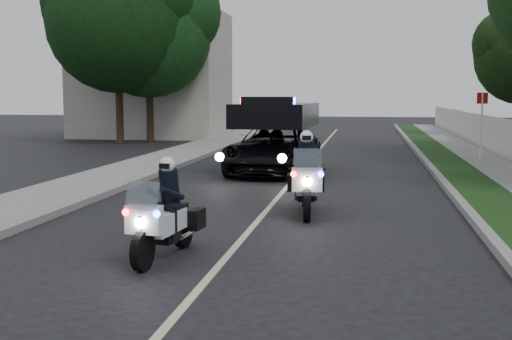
{
  "coord_description": "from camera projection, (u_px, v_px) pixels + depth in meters",
  "views": [
    {
      "loc": [
        2.06,
        -10.05,
        2.46
      ],
      "look_at": [
        -0.02,
        2.22,
        1.0
      ],
      "focal_mm": 46.14,
      "sensor_mm": 36.0,
      "label": 1
    }
  ],
  "objects": [
    {
      "name": "ground",
      "position": [
        234.0,
        248.0,
        10.47
      ],
      "size": [
        120.0,
        120.0,
        0.0
      ],
      "primitive_type": "plane",
      "color": "black",
      "rests_on": "ground"
    },
    {
      "name": "curb_right",
      "position": [
        436.0,
        174.0,
        19.57
      ],
      "size": [
        0.2,
        60.0,
        0.15
      ],
      "primitive_type": "cube",
      "color": "gray",
      "rests_on": "ground"
    },
    {
      "name": "grass_verge",
      "position": [
        460.0,
        174.0,
        19.45
      ],
      "size": [
        1.2,
        60.0,
        0.16
      ],
      "primitive_type": "cube",
      "color": "#193814",
      "rests_on": "ground"
    },
    {
      "name": "sidewalk_right",
      "position": [
        506.0,
        175.0,
        19.24
      ],
      "size": [
        1.4,
        60.0,
        0.16
      ],
      "primitive_type": "cube",
      "color": "gray",
      "rests_on": "ground"
    },
    {
      "name": "curb_left",
      "position": [
        171.0,
        168.0,
        20.93
      ],
      "size": [
        0.2,
        60.0,
        0.15
      ],
      "primitive_type": "cube",
      "color": "gray",
      "rests_on": "ground"
    },
    {
      "name": "sidewalk_left",
      "position": [
        138.0,
        168.0,
        21.11
      ],
      "size": [
        2.0,
        60.0,
        0.16
      ],
      "primitive_type": "cube",
      "color": "gray",
      "rests_on": "ground"
    },
    {
      "name": "building_far",
      "position": [
        152.0,
        75.0,
        37.18
      ],
      "size": [
        8.0,
        6.0,
        7.0
      ],
      "primitive_type": "cube",
      "color": "#A8A396",
      "rests_on": "ground"
    },
    {
      "name": "lane_marking",
      "position": [
        299.0,
        173.0,
        20.26
      ],
      "size": [
        0.12,
        50.0,
        0.01
      ],
      "primitive_type": "cube",
      "color": "#BFB78C",
      "rests_on": "ground"
    },
    {
      "name": "police_moto_left",
      "position": [
        165.0,
        258.0,
        9.85
      ],
      "size": [
        0.82,
        1.85,
        1.52
      ],
      "primitive_type": null,
      "rotation": [
        0.0,
        0.0,
        -0.11
      ],
      "color": "silver",
      "rests_on": "ground"
    },
    {
      "name": "police_moto_right",
      "position": [
        306.0,
        214.0,
        13.49
      ],
      "size": [
        0.92,
        2.07,
        1.71
      ],
      "primitive_type": null,
      "rotation": [
        0.0,
        0.0,
        0.11
      ],
      "color": "silver",
      "rests_on": "ground"
    },
    {
      "name": "police_suv",
      "position": [
        274.0,
        173.0,
        20.43
      ],
      "size": [
        2.65,
        5.3,
        2.52
      ],
      "primitive_type": "imported",
      "rotation": [
        0.0,
        0.0,
        -0.05
      ],
      "color": "black",
      "rests_on": "ground"
    },
    {
      "name": "bicycle",
      "position": [
        264.0,
        152.0,
        27.44
      ],
      "size": [
        0.85,
        1.85,
        0.93
      ],
      "primitive_type": "imported",
      "rotation": [
        0.0,
        0.0,
        0.13
      ],
      "color": "black",
      "rests_on": "ground"
    },
    {
      "name": "cyclist",
      "position": [
        264.0,
        152.0,
        27.44
      ],
      "size": [
        0.57,
        0.4,
        1.54
      ],
      "primitive_type": "imported",
      "rotation": [
        0.0,
        0.0,
        3.2
      ],
      "color": "black",
      "rests_on": "ground"
    },
    {
      "name": "sign_post",
      "position": [
        480.0,
        163.0,
        23.17
      ],
      "size": [
        0.48,
        0.48,
        2.56
      ],
      "primitive_type": null,
      "rotation": [
        0.0,
        0.0,
        0.23
      ],
      "color": "#9D180B",
      "rests_on": "ground"
    },
    {
      "name": "tree_left_near",
      "position": [
        151.0,
        142.0,
        33.0
      ],
      "size": [
        7.84,
        7.84,
        10.31
      ],
      "primitive_type": null,
      "rotation": [
        0.0,
        0.0,
        0.33
      ],
      "color": "#143D15",
      "rests_on": "ground"
    },
    {
      "name": "tree_left_far",
      "position": [
        120.0,
        144.0,
        31.96
      ],
      "size": [
        8.11,
        8.11,
        11.37
      ],
      "primitive_type": null,
      "rotation": [
        0.0,
        0.0,
        -0.21
      ],
      "color": "black",
      "rests_on": "ground"
    }
  ]
}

